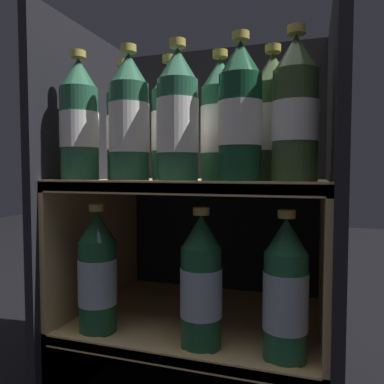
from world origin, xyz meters
name	(u,v)px	position (x,y,z in m)	size (l,w,h in m)	color
fridge_back_wall	(222,201)	(0.00, 0.42, 0.42)	(0.59, 0.02, 0.84)	black
fridge_side_left	(92,204)	(-0.28, 0.21, 0.42)	(0.02, 0.45, 0.84)	black
fridge_side_right	(333,212)	(0.28, 0.21, 0.42)	(0.02, 0.45, 0.84)	black
shelf_lower	(199,330)	(0.00, 0.19, 0.14)	(0.55, 0.41, 0.18)	tan
shelf_upper	(199,239)	(0.00, 0.20, 0.35)	(0.55, 0.41, 0.49)	tan
bottle_upper_front_0	(79,123)	(-0.21, 0.06, 0.60)	(0.08, 0.08, 0.26)	#285B42
bottle_upper_front_1	(129,121)	(-0.10, 0.06, 0.60)	(0.08, 0.08, 0.26)	#285B42
bottle_upper_front_2	(179,119)	(0.00, 0.06, 0.60)	(0.08, 0.08, 0.26)	#285B42
bottle_upper_front_3	(240,116)	(0.12, 0.06, 0.60)	(0.08, 0.08, 0.26)	#144228
bottle_upper_front_4	(295,113)	(0.21, 0.06, 0.60)	(0.08, 0.08, 0.26)	#384C28
bottle_upper_back_0	(124,127)	(-0.16, 0.14, 0.60)	(0.08, 0.08, 0.26)	#144228
bottle_upper_back_1	(170,125)	(-0.05, 0.14, 0.60)	(0.08, 0.08, 0.26)	#285B42
bottle_upper_back_2	(220,123)	(0.06, 0.14, 0.60)	(0.08, 0.08, 0.26)	#285B42
bottle_upper_back_3	(272,121)	(0.17, 0.14, 0.60)	(0.08, 0.08, 0.26)	#384C28
bottle_lower_front_0	(97,275)	(-0.18, 0.06, 0.29)	(0.08, 0.08, 0.26)	#194C2D
bottle_lower_front_1	(201,285)	(0.05, 0.06, 0.29)	(0.08, 0.08, 0.26)	#194C2D
bottle_lower_front_2	(285,293)	(0.20, 0.06, 0.29)	(0.08, 0.08, 0.26)	#1E5638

